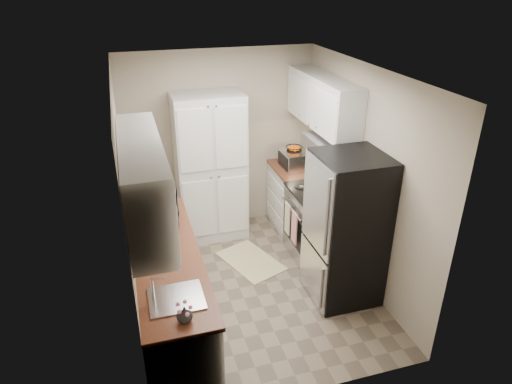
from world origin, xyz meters
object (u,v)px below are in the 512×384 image
at_px(electric_range, 318,223).
at_px(toaster_oven, 295,160).
at_px(refrigerator, 346,229).
at_px(microwave, 161,213).
at_px(pantry_cabinet, 211,168).
at_px(wine_bottle, 143,197).

height_order(electric_range, toaster_oven, toaster_oven).
xyz_separation_m(refrigerator, toaster_oven, (0.00, 1.59, 0.20)).
distance_m(refrigerator, microwave, 1.99).
distance_m(pantry_cabinet, wine_bottle, 1.19).
relative_size(refrigerator, toaster_oven, 3.92).
relative_size(pantry_cabinet, microwave, 3.84).
height_order(electric_range, wine_bottle, wine_bottle).
distance_m(electric_range, wine_bottle, 2.18).
bearing_deg(refrigerator, wine_bottle, 154.68).
relative_size(microwave, wine_bottle, 1.89).
relative_size(electric_range, wine_bottle, 4.10).
distance_m(microwave, wine_bottle, 0.47).
relative_size(wine_bottle, toaster_oven, 0.64).
bearing_deg(refrigerator, electric_range, 87.52).
distance_m(pantry_cabinet, toaster_oven, 1.15).
xyz_separation_m(refrigerator, wine_bottle, (-2.06, 0.98, 0.21)).
distance_m(wine_bottle, toaster_oven, 2.16).
bearing_deg(pantry_cabinet, refrigerator, -56.54).
xyz_separation_m(pantry_cabinet, toaster_oven, (1.14, -0.14, 0.05)).
bearing_deg(toaster_oven, electric_range, -89.33).
height_order(electric_range, refrigerator, refrigerator).
xyz_separation_m(microwave, toaster_oven, (1.91, 1.06, -0.02)).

